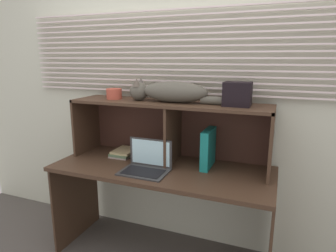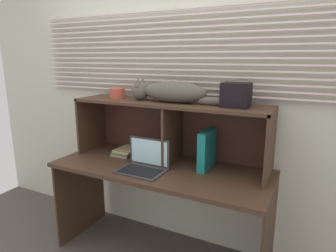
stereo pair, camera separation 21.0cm
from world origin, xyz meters
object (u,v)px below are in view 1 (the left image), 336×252
at_px(book_stack, 124,153).
at_px(storage_box, 237,94).
at_px(binder_upright, 208,148).
at_px(cat, 170,92).
at_px(small_basket, 114,94).
at_px(laptop, 146,165).

height_order(book_stack, storage_box, storage_box).
relative_size(binder_upright, book_stack, 1.28).
xyz_separation_m(cat, binder_upright, (0.30, 0.00, -0.40)).
relative_size(small_basket, storage_box, 0.66).
bearing_deg(small_basket, storage_box, 0.00).
height_order(laptop, storage_box, storage_box).
bearing_deg(book_stack, laptop, -36.74).
bearing_deg(storage_box, binder_upright, 180.00).
relative_size(book_stack, storage_box, 1.21).
xyz_separation_m(cat, small_basket, (-0.49, 0.00, -0.03)).
height_order(cat, binder_upright, cat).
relative_size(laptop, storage_box, 1.81).
bearing_deg(binder_upright, storage_box, 0.00).
bearing_deg(laptop, binder_upright, 31.50).
height_order(cat, laptop, cat).
relative_size(cat, small_basket, 7.16).
bearing_deg(book_stack, binder_upright, 0.06).
relative_size(binder_upright, small_basket, 2.33).
bearing_deg(cat, laptop, -110.97).
height_order(laptop, binder_upright, binder_upright).
bearing_deg(cat, small_basket, 180.00).
bearing_deg(binder_upright, laptop, -148.50).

